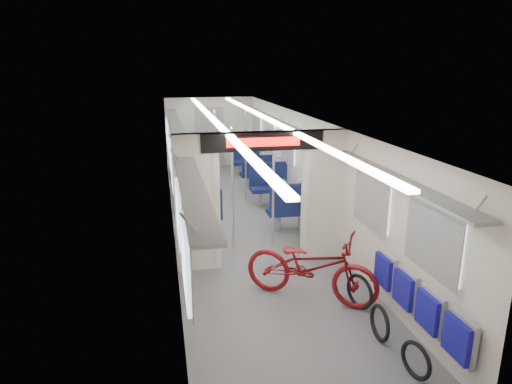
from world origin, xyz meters
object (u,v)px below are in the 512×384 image
seat_bay_near_right (279,192)px  stanchion_near_left (233,190)px  bicycle (311,266)px  seat_bay_far_right (251,164)px  bike_hoop_c (359,293)px  stanchion_near_right (273,187)px  bike_hoop_b (380,325)px  bike_hoop_a (416,362)px  stanchion_far_left (216,159)px  flip_bench (417,300)px  stanchion_far_right (246,157)px  seat_bay_near_left (196,198)px  seat_bay_far_left (187,166)px

seat_bay_near_right → stanchion_near_left: size_ratio=0.97×
bicycle → seat_bay_far_right: 7.07m
bike_hoop_c → stanchion_near_left: 2.99m
seat_bay_near_right → stanchion_near_right: stanchion_near_right is taller
bike_hoop_c → stanchion_near_left: size_ratio=0.22×
bike_hoop_b → bike_hoop_a: bearing=-85.8°
stanchion_far_left → bicycle: bearing=-81.1°
flip_bench → stanchion_far_right: (-0.94, 6.37, 0.57)m
seat_bay_near_left → stanchion_far_left: stanchion_far_left is taller
seat_bay_far_left → seat_bay_far_right: 1.87m
seat_bay_near_right → stanchion_far_right: 1.51m
bike_hoop_a → seat_bay_near_right: (-0.07, 5.71, 0.37)m
stanchion_near_right → bike_hoop_a: bearing=-81.3°
seat_bay_near_right → bike_hoop_b: bearing=-89.8°
bike_hoop_b → stanchion_near_right: 3.48m
bike_hoop_a → bike_hoop_b: 0.76m
bicycle → seat_bay_far_left: (-1.36, 7.09, 0.03)m
bike_hoop_c → stanchion_far_right: bearing=96.5°
seat_bay_far_left → bike_hoop_b: bearing=-77.1°
seat_bay_far_left → stanchion_near_right: 5.16m
bicycle → stanchion_near_left: 2.32m
stanchion_far_left → seat_bay_far_right: bearing=58.9°
stanchion_near_left → stanchion_far_right: same height
bike_hoop_a → stanchion_far_left: (-1.35, 6.85, 0.95)m
bike_hoop_c → stanchion_near_right: bearing=104.3°
bicycle → seat_bay_near_right: size_ratio=0.89×
bike_hoop_a → seat_bay_near_right: 5.72m
seat_bay_near_right → seat_bay_far_left: bearing=119.5°
seat_bay_near_right → flip_bench: bearing=-85.3°
seat_bay_far_right → bike_hoop_c: bearing=-89.3°
bike_hoop_c → seat_bay_far_left: size_ratio=0.24×
bike_hoop_a → stanchion_far_right: (-0.60, 7.00, 0.95)m
flip_bench → bike_hoop_a: (-0.35, -0.62, -0.38)m
flip_bench → stanchion_near_right: stanchion_near_right is taller
seat_bay_far_right → stanchion_near_right: stanchion_near_right is taller
bike_hoop_b → seat_bay_far_right: seat_bay_far_right is taller
stanchion_far_right → bike_hoop_c: bearing=-83.5°
flip_bench → bike_hoop_a: bearing=-119.0°
bike_hoop_b → stanchion_far_left: stanchion_far_left is taller
seat_bay_far_right → stanchion_near_left: 5.18m
flip_bench → stanchion_far_left: 6.48m
bicycle → stanchion_near_right: (-0.04, 2.14, 0.63)m
stanchion_near_left → stanchion_far_right: bearing=75.1°
stanchion_near_right → stanchion_near_left: bearing=-176.0°
stanchion_far_right → flip_bench: bearing=-81.6°
seat_bay_near_right → stanchion_near_right: (-0.55, -1.65, 0.59)m
seat_bay_far_right → bicycle: bearing=-94.1°
seat_bay_far_left → stanchion_near_left: size_ratio=0.93×
seat_bay_far_left → flip_bench: bearing=-74.7°
bike_hoop_b → seat_bay_near_left: 5.30m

